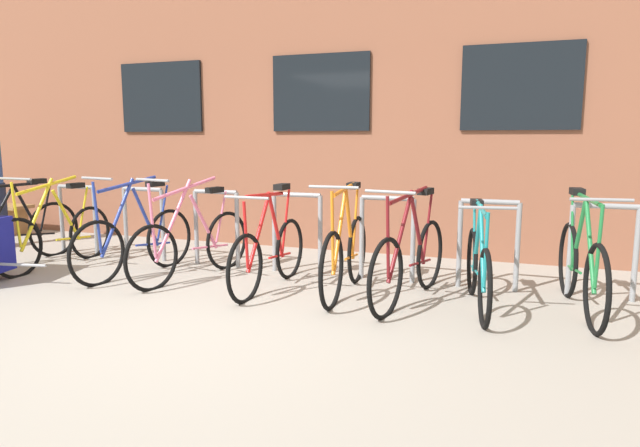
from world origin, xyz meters
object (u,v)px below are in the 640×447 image
Objects in this scene: bicycle_maroon at (410,259)px; bicycle_red at (269,252)px; bicycle_blue at (136,240)px; bicycle_teal at (478,267)px; bicycle_yellow at (56,235)px; bicycle_green at (581,267)px; bicycle_black at (17,231)px; bicycle_pink at (192,243)px; bicycle_orange at (345,253)px.

bicycle_maroon is 1.08× the size of bicycle_red.
bicycle_teal is (3.56, 0.02, -0.02)m from bicycle_blue.
bicycle_red is (1.59, -0.01, -0.02)m from bicycle_blue.
bicycle_teal is (4.67, 0.00, -0.01)m from bicycle_yellow.
bicycle_teal is at bearing -168.33° from bicycle_green.
bicycle_pink is at bearing 1.34° from bicycle_black.
bicycle_black is (-4.67, -0.00, -0.00)m from bicycle_maroon.
bicycle_blue is 0.66m from bicycle_pink.
bicycle_orange is (3.46, 0.04, 0.02)m from bicycle_yellow.
bicycle_yellow is at bearing -178.20° from bicycle_green.
bicycle_yellow reaches higher than bicycle_red.
bicycle_yellow is 0.99× the size of bicycle_pink.
bicycle_blue reaches higher than bicycle_yellow.
bicycle_maroon reaches higher than bicycle_teal.
bicycle_pink reaches higher than bicycle_teal.
bicycle_black is at bearing -178.45° from bicycle_green.
bicycle_blue is 0.94× the size of bicycle_green.
bicycle_black is (-0.59, 0.01, 0.01)m from bicycle_yellow.
bicycle_black is 0.99× the size of bicycle_orange.
bicycle_blue is 0.95× the size of bicycle_pink.
bicycle_maroon is 1.09× the size of bicycle_teal.
bicycle_orange is at bearing 0.51° from bicycle_black.
bicycle_teal is 0.92× the size of bicycle_pink.
bicycle_maroon is 1.38m from bicycle_red.
bicycle_red is (-1.38, -0.04, -0.02)m from bicycle_maroon.
bicycle_pink is at bearing 2.06° from bicycle_yellow.
bicycle_yellow reaches higher than bicycle_green.
bicycle_blue reaches higher than bicycle_red.
bicycle_yellow reaches higher than bicycle_black.
bicycle_yellow is 5.50m from bicycle_green.
bicycle_pink is at bearing 178.80° from bicycle_teal.
bicycle_blue is at bearing -178.45° from bicycle_orange.
bicycle_green is at bearing 6.45° from bicycle_maroon.
bicycle_black is (-5.26, 0.01, 0.02)m from bicycle_teal.
bicycle_maroon is at bearing 0.05° from bicycle_black.
bicycle_red is 0.94m from bicycle_pink.
bicycle_pink reaches higher than bicycle_yellow.
bicycle_green is at bearing 2.51° from bicycle_blue.
bicycle_teal is 0.84m from bicycle_green.
bicycle_yellow is 3.46m from bicycle_orange.
bicycle_blue reaches higher than bicycle_green.
bicycle_yellow reaches higher than bicycle_maroon.
bicycle_pink is (0.65, 0.08, -0.01)m from bicycle_blue.
bicycle_blue is 1.02× the size of bicycle_red.
bicycle_pink reaches higher than bicycle_green.
bicycle_yellow is (-1.12, 0.02, -0.01)m from bicycle_blue.
bicycle_red reaches higher than bicycle_black.
bicycle_orange is at bearing 1.55° from bicycle_blue.
bicycle_maroon is 2.31m from bicycle_pink.
bicycle_teal is 5.26m from bicycle_black.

